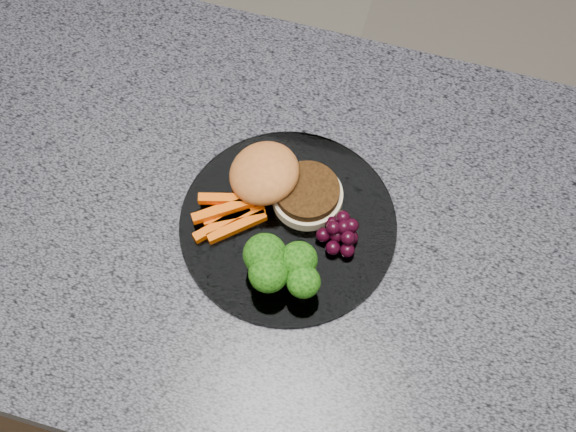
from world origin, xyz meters
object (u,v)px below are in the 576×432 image
(burger, at_px, (280,183))
(grape_bunch, at_px, (341,233))
(island_cabinet, at_px, (237,330))
(plate, at_px, (288,225))

(burger, distance_m, grape_bunch, 0.10)
(island_cabinet, height_order, grape_bunch, grape_bunch)
(burger, xyz_separation_m, grape_bunch, (0.09, -0.04, -0.01))
(plate, bearing_deg, burger, 118.97)
(plate, distance_m, grape_bunch, 0.07)
(island_cabinet, bearing_deg, burger, 28.99)
(plate, xyz_separation_m, burger, (-0.02, 0.04, 0.02))
(grape_bunch, bearing_deg, island_cabinet, 179.56)
(plate, bearing_deg, island_cabinet, 179.56)
(island_cabinet, bearing_deg, plate, -0.44)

